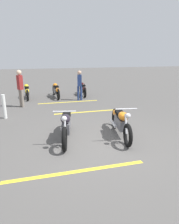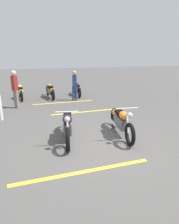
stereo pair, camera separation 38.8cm
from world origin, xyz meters
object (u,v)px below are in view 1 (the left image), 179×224
at_px(motorcycle_dark_foreground, 66,124).
at_px(motorcycle_row_center, 27,91).
at_px(bystander_near_row, 80,84).
at_px(bystander_secondary, 20,87).
at_px(bollard_post, 4,107).
at_px(motorcycle_bright_foreground, 120,121).
at_px(motorcycle_row_left, 56,90).
at_px(motorcycle_row_far_left, 83,89).

xyz_separation_m(motorcycle_dark_foreground, motorcycle_row_center, (6.24, 1.47, -0.04)).
height_order(motorcycle_dark_foreground, bystander_near_row, bystander_near_row).
relative_size(motorcycle_dark_foreground, bystander_near_row, 1.36).
height_order(bystander_secondary, bollard_post, bystander_secondary).
relative_size(bystander_near_row, bollard_post, 1.67).
bearing_deg(motorcycle_dark_foreground, bystander_secondary, -148.25).
bearing_deg(bollard_post, motorcycle_dark_foreground, -139.81).
bearing_deg(motorcycle_bright_foreground, motorcycle_row_center, -145.87).
height_order(motorcycle_bright_foreground, motorcycle_row_left, motorcycle_bright_foreground).
relative_size(motorcycle_bright_foreground, motorcycle_row_center, 1.07).
bearing_deg(motorcycle_row_far_left, motorcycle_bright_foreground, -178.77).
relative_size(motorcycle_row_far_left, bollard_post, 2.09).
bearing_deg(bollard_post, motorcycle_row_left, -33.38).
xyz_separation_m(motorcycle_bright_foreground, bystander_near_row, (5.17, 0.30, 0.45)).
bearing_deg(motorcycle_bright_foreground, motorcycle_row_left, -158.63).
height_order(motorcycle_dark_foreground, motorcycle_row_far_left, motorcycle_dark_foreground).
bearing_deg(bollard_post, bystander_near_row, -55.05).
bearing_deg(motorcycle_bright_foreground, bollard_post, -117.28).
xyz_separation_m(bystander_near_row, bollard_post, (-2.47, 3.54, -0.42)).
bearing_deg(motorcycle_row_left, motorcycle_row_far_left, -89.06).
distance_m(motorcycle_bright_foreground, motorcycle_row_center, 7.14).
bearing_deg(motorcycle_row_far_left, bollard_post, 135.47).
bearing_deg(motorcycle_bright_foreground, bystander_secondary, -135.40).
bearing_deg(motorcycle_dark_foreground, motorcycle_row_center, -155.78).
xyz_separation_m(bystander_secondary, bollard_post, (-1.74, 0.52, -0.50)).
height_order(motorcycle_row_far_left, bollard_post, bollard_post).
bearing_deg(motorcycle_row_far_left, motorcycle_dark_foreground, 166.11).
bearing_deg(motorcycle_row_left, motorcycle_bright_foreground, -171.28).
height_order(motorcycle_dark_foreground, bollard_post, motorcycle_dark_foreground).
bearing_deg(motorcycle_dark_foreground, bollard_post, -128.87).
xyz_separation_m(motorcycle_row_center, bollard_post, (-3.70, 0.67, 0.06)).
xyz_separation_m(motorcycle_bright_foreground, motorcycle_dark_foreground, (0.15, 1.70, 0.00)).
distance_m(motorcycle_row_left, bystander_near_row, 1.68).
bearing_deg(bystander_secondary, bystander_near_row, 159.41).
height_order(bystander_near_row, bollard_post, bystander_near_row).
bearing_deg(bollard_post, motorcycle_bright_foreground, -125.04).
bearing_deg(bystander_secondary, motorcycle_row_center, -128.71).
height_order(motorcycle_row_left, bystander_secondary, bystander_secondary).
bearing_deg(motorcycle_row_far_left, bystander_near_row, 162.61).
bearing_deg(motorcycle_row_center, bystander_near_row, -118.59).
distance_m(motorcycle_bright_foreground, motorcycle_row_far_left, 6.41).
relative_size(motorcycle_bright_foreground, motorcycle_row_far_left, 1.09).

